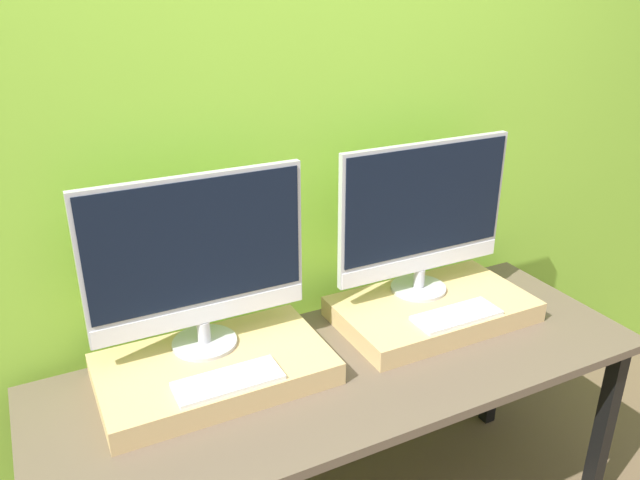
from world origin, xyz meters
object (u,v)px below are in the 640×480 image
at_px(monitor_left, 198,258).
at_px(monitor_right, 424,214).
at_px(keyboard_left, 228,380).
at_px(keyboard_right, 457,315).

xyz_separation_m(monitor_left, monitor_right, (0.78, 0.00, 0.00)).
height_order(monitor_left, monitor_right, same).
distance_m(monitor_left, monitor_right, 0.78).
height_order(keyboard_left, monitor_right, monitor_right).
height_order(monitor_left, keyboard_left, monitor_left).
relative_size(keyboard_left, monitor_right, 0.46).
distance_m(monitor_left, keyboard_right, 0.86).
bearing_deg(keyboard_left, monitor_left, 90.00).
xyz_separation_m(monitor_left, keyboard_left, (0.00, -0.21, -0.28)).
bearing_deg(keyboard_left, monitor_right, 15.28).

